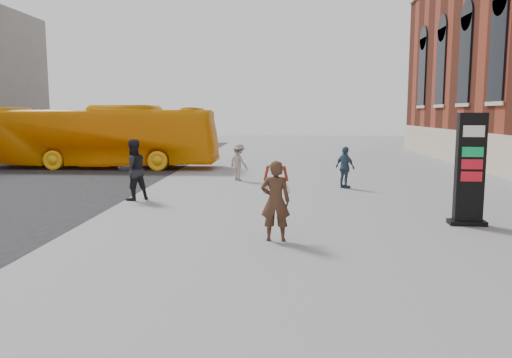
{
  "coord_description": "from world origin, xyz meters",
  "views": [
    {
      "loc": [
        -0.04,
        -11.1,
        2.73
      ],
      "look_at": [
        -0.64,
        0.4,
        1.21
      ],
      "focal_mm": 35.0,
      "sensor_mm": 36.0,
      "label": 1
    }
  ],
  "objects_px": {
    "info_pylon": "(470,170)",
    "pedestrian_a": "(133,170)",
    "bus": "(105,137)",
    "woman": "(275,200)",
    "pedestrian_b": "(239,162)",
    "pedestrian_c": "(345,167)"
  },
  "relations": [
    {
      "from": "pedestrian_a",
      "to": "info_pylon",
      "type": "bearing_deg",
      "value": 121.56
    },
    {
      "from": "bus",
      "to": "pedestrian_c",
      "type": "xyz_separation_m",
      "value": [
        11.13,
        -6.28,
        -0.79
      ]
    },
    {
      "from": "woman",
      "to": "pedestrian_a",
      "type": "height_order",
      "value": "pedestrian_a"
    },
    {
      "from": "pedestrian_c",
      "to": "woman",
      "type": "bearing_deg",
      "value": 124.7
    },
    {
      "from": "info_pylon",
      "to": "pedestrian_b",
      "type": "xyz_separation_m",
      "value": [
        -6.33,
        7.84,
        -0.62
      ]
    },
    {
      "from": "info_pylon",
      "to": "bus",
      "type": "bearing_deg",
      "value": 141.63
    },
    {
      "from": "pedestrian_a",
      "to": "bus",
      "type": "bearing_deg",
      "value": -105.71
    },
    {
      "from": "bus",
      "to": "pedestrian_b",
      "type": "bearing_deg",
      "value": -121.25
    },
    {
      "from": "woman",
      "to": "pedestrian_c",
      "type": "distance_m",
      "value": 8.07
    },
    {
      "from": "info_pylon",
      "to": "bus",
      "type": "distance_m",
      "value": 18.11
    },
    {
      "from": "bus",
      "to": "pedestrian_c",
      "type": "bearing_deg",
      "value": -119.03
    },
    {
      "from": "bus",
      "to": "pedestrian_a",
      "type": "relative_size",
      "value": 5.81
    },
    {
      "from": "info_pylon",
      "to": "pedestrian_b",
      "type": "distance_m",
      "value": 10.09
    },
    {
      "from": "info_pylon",
      "to": "pedestrian_a",
      "type": "relative_size",
      "value": 1.43
    },
    {
      "from": "pedestrian_a",
      "to": "pedestrian_b",
      "type": "bearing_deg",
      "value": -161.53
    },
    {
      "from": "woman",
      "to": "pedestrian_b",
      "type": "relative_size",
      "value": 1.16
    },
    {
      "from": "bus",
      "to": "woman",
      "type": "bearing_deg",
      "value": -147.71
    },
    {
      "from": "info_pylon",
      "to": "bus",
      "type": "height_order",
      "value": "bus"
    },
    {
      "from": "info_pylon",
      "to": "pedestrian_a",
      "type": "height_order",
      "value": "info_pylon"
    },
    {
      "from": "woman",
      "to": "pedestrian_b",
      "type": "bearing_deg",
      "value": -79.0
    },
    {
      "from": "info_pylon",
      "to": "woman",
      "type": "bearing_deg",
      "value": -155.28
    },
    {
      "from": "info_pylon",
      "to": "pedestrian_a",
      "type": "xyz_separation_m",
      "value": [
        -9.24,
        3.06,
        -0.41
      ]
    }
  ]
}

